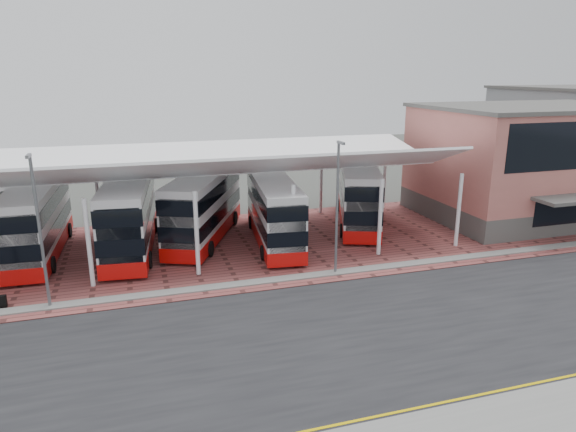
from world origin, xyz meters
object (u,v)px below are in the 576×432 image
Objects in this scene: bus_4 at (274,212)px; bus_5 at (358,195)px; bus_2 at (130,215)px; bus_1 at (37,221)px; terminal at (535,161)px; bus_3 at (204,207)px.

bus_5 reaches higher than bus_4.
bus_2 is 9.83m from bus_4.
bus_5 is at bearing 9.64° from bus_2.
bus_5 is (7.63, 2.47, 0.13)m from bus_4.
bus_1 is 5.90m from bus_2.
bus_3 is at bearing 177.15° from terminal.
terminal is at bearing 20.91° from bus_3.
bus_4 is at bearing -1.86° from bus_2.
bus_4 is at bearing -177.72° from terminal.
bus_2 is 5.27m from bus_3.
bus_1 is 23.24m from bus_5.
terminal reaches higher than bus_4.
bus_2 reaches higher than bus_3.
terminal is 23.15m from bus_4.
terminal is 15.61m from bus_5.
bus_2 is at bearing -155.28° from bus_5.
bus_1 is at bearing 178.45° from terminal.
terminal is at bearing 15.18° from bus_5.
bus_2 is at bearing 179.29° from terminal.
bus_5 is (-15.38, 1.55, -2.20)m from terminal.
bus_3 is at bearing 16.49° from bus_2.
bus_2 reaches higher than bus_1.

